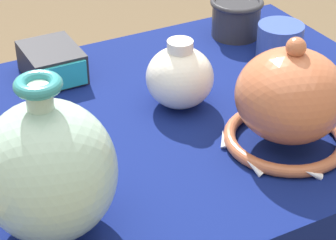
{
  "coord_description": "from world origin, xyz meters",
  "views": [
    {
      "loc": [
        -0.39,
        -0.93,
        1.44
      ],
      "look_at": [
        0.02,
        -0.14,
        0.87
      ],
      "focal_mm": 70.0,
      "sensor_mm": 36.0,
      "label": 1
    }
  ],
  "objects_px": {
    "vase_dome_bell": "(290,102)",
    "jar_round_ivory": "(180,77)",
    "mosaic_tile_box": "(52,63)",
    "cup_wide_charcoal": "(236,17)",
    "vase_tall_bulbous": "(48,170)",
    "pot_squat_cobalt": "(280,41)"
  },
  "relations": [
    {
      "from": "vase_dome_bell",
      "to": "pot_squat_cobalt",
      "type": "distance_m",
      "value": 0.35
    },
    {
      "from": "vase_tall_bulbous",
      "to": "vase_dome_bell",
      "type": "relative_size",
      "value": 1.08
    },
    {
      "from": "jar_round_ivory",
      "to": "cup_wide_charcoal",
      "type": "xyz_separation_m",
      "value": [
        0.27,
        0.21,
        -0.01
      ]
    },
    {
      "from": "vase_tall_bulbous",
      "to": "cup_wide_charcoal",
      "type": "height_order",
      "value": "vase_tall_bulbous"
    },
    {
      "from": "vase_dome_bell",
      "to": "mosaic_tile_box",
      "type": "relative_size",
      "value": 1.64
    },
    {
      "from": "pot_squat_cobalt",
      "to": "cup_wide_charcoal",
      "type": "relative_size",
      "value": 0.82
    },
    {
      "from": "vase_tall_bulbous",
      "to": "mosaic_tile_box",
      "type": "xyz_separation_m",
      "value": [
        0.16,
        0.45,
        -0.08
      ]
    },
    {
      "from": "mosaic_tile_box",
      "to": "jar_round_ivory",
      "type": "relative_size",
      "value": 1.05
    },
    {
      "from": "vase_dome_bell",
      "to": "jar_round_ivory",
      "type": "height_order",
      "value": "vase_dome_bell"
    },
    {
      "from": "vase_dome_bell",
      "to": "pot_squat_cobalt",
      "type": "height_order",
      "value": "vase_dome_bell"
    },
    {
      "from": "vase_tall_bulbous",
      "to": "jar_round_ivory",
      "type": "height_order",
      "value": "vase_tall_bulbous"
    },
    {
      "from": "cup_wide_charcoal",
      "to": "mosaic_tile_box",
      "type": "bearing_deg",
      "value": 178.95
    },
    {
      "from": "vase_dome_bell",
      "to": "jar_round_ivory",
      "type": "relative_size",
      "value": 1.73
    },
    {
      "from": "vase_tall_bulbous",
      "to": "vase_dome_bell",
      "type": "bearing_deg",
      "value": 2.99
    },
    {
      "from": "vase_tall_bulbous",
      "to": "vase_dome_bell",
      "type": "xyz_separation_m",
      "value": [
        0.44,
        0.02,
        -0.02
      ]
    },
    {
      "from": "vase_dome_bell",
      "to": "cup_wide_charcoal",
      "type": "bearing_deg",
      "value": 68.52
    },
    {
      "from": "vase_dome_bell",
      "to": "jar_round_ivory",
      "type": "distance_m",
      "value": 0.23
    },
    {
      "from": "pot_squat_cobalt",
      "to": "cup_wide_charcoal",
      "type": "bearing_deg",
      "value": 101.15
    },
    {
      "from": "vase_tall_bulbous",
      "to": "pot_squat_cobalt",
      "type": "bearing_deg",
      "value": 25.96
    },
    {
      "from": "mosaic_tile_box",
      "to": "cup_wide_charcoal",
      "type": "xyz_separation_m",
      "value": [
        0.45,
        -0.01,
        0.02
      ]
    },
    {
      "from": "vase_dome_bell",
      "to": "jar_round_ivory",
      "type": "xyz_separation_m",
      "value": [
        -0.1,
        0.2,
        -0.02
      ]
    },
    {
      "from": "vase_tall_bulbous",
      "to": "mosaic_tile_box",
      "type": "relative_size",
      "value": 1.78
    }
  ]
}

